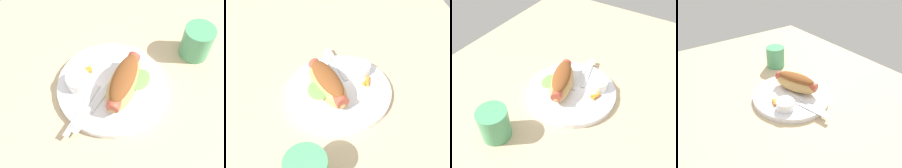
% 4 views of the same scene
% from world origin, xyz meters
% --- Properties ---
extents(ground_plane, '(1.20, 0.90, 0.02)m').
position_xyz_m(ground_plane, '(0.00, 0.00, -0.01)').
color(ground_plane, tan).
extents(plate, '(0.25, 0.25, 0.02)m').
position_xyz_m(plate, '(-0.02, -0.00, 0.01)').
color(plate, white).
rests_on(plate, ground_plane).
extents(hot_dog, '(0.17, 0.12, 0.06)m').
position_xyz_m(hot_dog, '(-0.01, -0.03, 0.05)').
color(hot_dog, tan).
rests_on(hot_dog, plate).
extents(sauce_ramekin, '(0.06, 0.06, 0.03)m').
position_xyz_m(sauce_ramekin, '(-0.07, 0.06, 0.03)').
color(sauce_ramekin, white).
rests_on(sauce_ramekin, plate).
extents(fork, '(0.14, 0.05, 0.00)m').
position_xyz_m(fork, '(-0.10, 0.00, 0.02)').
color(fork, silver).
rests_on(fork, plate).
extents(knife, '(0.14, 0.04, 0.00)m').
position_xyz_m(knife, '(-0.09, -0.01, 0.02)').
color(knife, silver).
rests_on(knife, plate).
extents(carrot_garnish, '(0.03, 0.02, 0.01)m').
position_xyz_m(carrot_garnish, '(-0.03, 0.07, 0.02)').
color(carrot_garnish, orange).
rests_on(carrot_garnish, plate).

